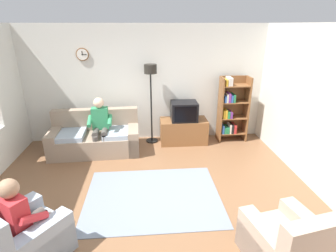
% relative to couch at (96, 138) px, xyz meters
% --- Properties ---
extents(ground_plane, '(12.00, 12.00, 0.00)m').
position_rel_couch_xyz_m(ground_plane, '(1.15, -1.92, -0.31)').
color(ground_plane, brown).
extents(back_wall_assembly, '(6.20, 0.17, 2.70)m').
position_rel_couch_xyz_m(back_wall_assembly, '(1.15, 0.74, 1.04)').
color(back_wall_assembly, silver).
rests_on(back_wall_assembly, ground_plane).
extents(right_wall, '(0.12, 5.80, 2.70)m').
position_rel_couch_xyz_m(right_wall, '(4.01, -1.92, 1.04)').
color(right_wall, silver).
rests_on(right_wall, ground_plane).
extents(couch, '(1.93, 0.95, 0.90)m').
position_rel_couch_xyz_m(couch, '(0.00, 0.00, 0.00)').
color(couch, gray).
rests_on(couch, ground_plane).
extents(tv_stand, '(1.10, 0.56, 0.57)m').
position_rel_couch_xyz_m(tv_stand, '(2.01, 0.34, -0.03)').
color(tv_stand, brown).
rests_on(tv_stand, ground_plane).
extents(tv, '(0.60, 0.49, 0.44)m').
position_rel_couch_xyz_m(tv, '(2.01, 0.31, 0.48)').
color(tv, black).
rests_on(tv, tv_stand).
extents(bookshelf, '(0.68, 0.36, 1.55)m').
position_rel_couch_xyz_m(bookshelf, '(3.16, 0.40, 0.46)').
color(bookshelf, brown).
rests_on(bookshelf, ground_plane).
extents(floor_lamp, '(0.28, 0.28, 1.85)m').
position_rel_couch_xyz_m(floor_lamp, '(1.26, 0.43, 1.14)').
color(floor_lamp, black).
rests_on(floor_lamp, ground_plane).
extents(armchair_near_window, '(1.17, 1.18, 0.90)m').
position_rel_couch_xyz_m(armchair_near_window, '(-0.37, -2.92, -0.02)').
color(armchair_near_window, '#9EADBC').
rests_on(armchair_near_window, ground_plane).
extents(armchair_near_bookshelf, '(0.96, 1.02, 0.90)m').
position_rel_couch_xyz_m(armchair_near_bookshelf, '(2.73, -3.25, -0.02)').
color(armchair_near_bookshelf, tan).
rests_on(armchair_near_bookshelf, ground_plane).
extents(area_rug, '(2.20, 1.70, 0.01)m').
position_rel_couch_xyz_m(area_rug, '(1.21, -1.81, -0.31)').
color(area_rug, slate).
rests_on(area_rug, ground_plane).
extents(person_on_couch, '(0.52, 0.55, 1.24)m').
position_rel_couch_xyz_m(person_on_couch, '(0.15, -0.11, 0.39)').
color(person_on_couch, '#338C59').
rests_on(person_on_couch, ground_plane).
extents(person_in_left_armchair, '(0.62, 0.64, 1.12)m').
position_rel_couch_xyz_m(person_in_left_armchair, '(-0.32, -2.84, 0.29)').
color(person_in_left_armchair, red).
rests_on(person_in_left_armchair, ground_plane).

